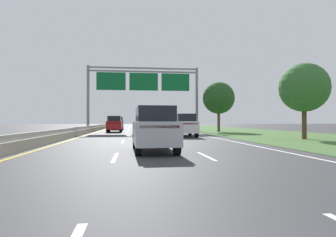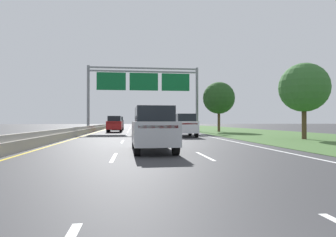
# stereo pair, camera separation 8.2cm
# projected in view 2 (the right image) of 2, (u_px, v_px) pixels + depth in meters

# --- Properties ---
(ground_plane) EXTENTS (220.00, 220.00, 0.00)m
(ground_plane) POSITION_uv_depth(u_px,v_px,m) (142.00, 133.00, 36.07)
(ground_plane) COLOR #333335
(lane_striping) EXTENTS (11.96, 106.00, 0.01)m
(lane_striping) POSITION_uv_depth(u_px,v_px,m) (142.00, 133.00, 35.61)
(lane_striping) COLOR white
(lane_striping) RESTS_ON ground
(grass_verge_right) EXTENTS (14.00, 110.00, 0.02)m
(grass_verge_right) POSITION_uv_depth(u_px,v_px,m) (250.00, 132.00, 37.71)
(grass_verge_right) COLOR #3D602D
(grass_verge_right) RESTS_ON ground
(median_barrier_concrete) EXTENTS (0.60, 110.00, 0.85)m
(median_barrier_concrete) POSITION_uv_depth(u_px,v_px,m) (88.00, 130.00, 35.29)
(median_barrier_concrete) COLOR #A8A399
(median_barrier_concrete) RESTS_ON ground
(overhead_sign_gantry) EXTENTS (15.06, 0.42, 8.85)m
(overhead_sign_gantry) POSITION_uv_depth(u_px,v_px,m) (144.00, 85.00, 39.20)
(overhead_sign_gantry) COLOR gray
(overhead_sign_gantry) RESTS_ON ground
(pickup_truck_grey) EXTENTS (2.14, 5.45, 2.20)m
(pickup_truck_grey) POSITION_uv_depth(u_px,v_px,m) (118.00, 123.00, 49.03)
(pickup_truck_grey) COLOR slate
(pickup_truck_grey) RESTS_ON ground
(car_red_left_lane_suv) EXTENTS (1.91, 4.71, 2.11)m
(car_red_left_lane_suv) POSITION_uv_depth(u_px,v_px,m) (115.00, 124.00, 38.35)
(car_red_left_lane_suv) COLOR maroon
(car_red_left_lane_suv) RESTS_ON ground
(car_white_right_lane_suv) EXTENTS (1.99, 4.74, 2.11)m
(car_white_right_lane_suv) POSITION_uv_depth(u_px,v_px,m) (184.00, 125.00, 27.07)
(car_white_right_lane_suv) COLOR silver
(car_white_right_lane_suv) RESTS_ON ground
(car_silver_centre_lane_suv) EXTENTS (2.03, 4.75, 2.11)m
(car_silver_centre_lane_suv) POSITION_uv_depth(u_px,v_px,m) (153.00, 128.00, 13.74)
(car_silver_centre_lane_suv) COLOR #B2B5BA
(car_silver_centre_lane_suv) RESTS_ON ground
(car_blue_right_lane_sedan) EXTENTS (1.94, 4.45, 1.57)m
(car_blue_right_lane_sedan) POSITION_uv_depth(u_px,v_px,m) (163.00, 125.00, 47.80)
(car_blue_right_lane_sedan) COLOR navy
(car_blue_right_lane_sedan) RESTS_ON ground
(roadside_tree_near) EXTENTS (3.87, 3.87, 6.06)m
(roadside_tree_near) POSITION_uv_depth(u_px,v_px,m) (304.00, 88.00, 22.99)
(roadside_tree_near) COLOR #4C3823
(roadside_tree_near) RESTS_ON ground
(roadside_tree_mid) EXTENTS (4.33, 4.33, 6.76)m
(roadside_tree_mid) POSITION_uv_depth(u_px,v_px,m) (219.00, 98.00, 39.37)
(roadside_tree_mid) COLOR #4C3823
(roadside_tree_mid) RESTS_ON ground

